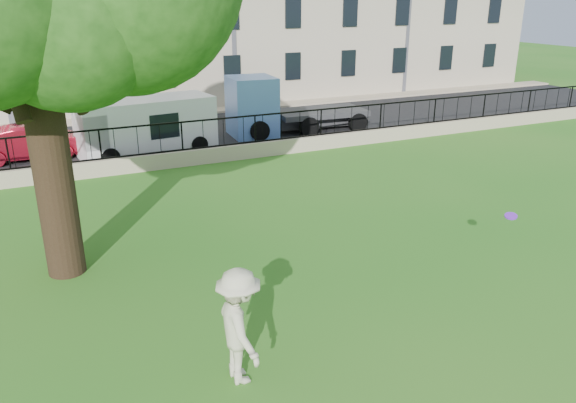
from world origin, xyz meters
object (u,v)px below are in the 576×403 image
frisbee (511,216)px  red_sedan (30,143)px  man (240,326)px  blue_truck (297,103)px  white_van (147,126)px

frisbee → red_sedan: size_ratio=0.06×
red_sedan → frisbee: bearing=-151.3°
man → blue_truck: bearing=-28.5°
frisbee → red_sedan: (-9.29, 15.84, -1.01)m
frisbee → red_sedan: 18.40m
red_sedan → white_van: bearing=-104.3°
white_van → red_sedan: bearing=160.5°
white_van → frisbee: bearing=-78.8°
red_sedan → blue_truck: blue_truck is taller
red_sedan → blue_truck: size_ratio=0.64×
red_sedan → white_van: white_van is taller
white_van → man: bearing=-103.0°
man → white_van: white_van is taller
white_van → blue_truck: size_ratio=0.84×
man → frisbee: 6.56m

